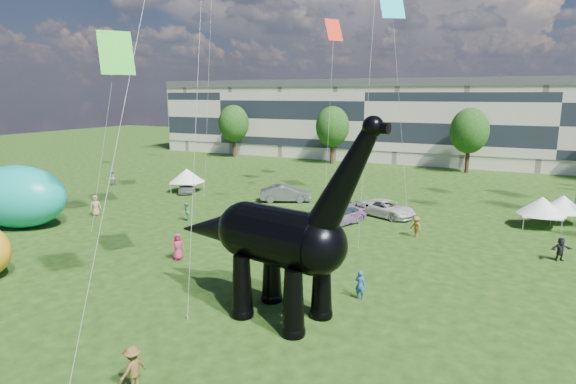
% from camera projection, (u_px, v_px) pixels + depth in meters
% --- Properties ---
extents(ground, '(220.00, 220.00, 0.00)m').
position_uv_depth(ground, '(175.00, 316.00, 23.69)').
color(ground, '#16330C').
rests_on(ground, ground).
extents(terrace_row, '(78.00, 11.00, 12.00)m').
position_uv_depth(terrace_row, '(374.00, 123.00, 80.52)').
color(terrace_row, beige).
rests_on(terrace_row, ground).
extents(tree_far_left, '(5.20, 5.20, 9.44)m').
position_uv_depth(tree_far_left, '(234.00, 120.00, 81.98)').
color(tree_far_left, '#382314').
rests_on(tree_far_left, ground).
extents(tree_mid_left, '(5.20, 5.20, 9.44)m').
position_uv_depth(tree_mid_left, '(332.00, 123.00, 74.25)').
color(tree_mid_left, '#382314').
rests_on(tree_mid_left, ground).
extents(tree_mid_right, '(5.20, 5.20, 9.44)m').
position_uv_depth(tree_mid_right, '(470.00, 127.00, 65.66)').
color(tree_mid_right, '#382314').
rests_on(tree_mid_right, ground).
extents(dinosaur_sculpture, '(12.66, 4.59, 10.32)m').
position_uv_depth(dinosaur_sculpture, '(273.00, 239.00, 23.24)').
color(dinosaur_sculpture, black).
rests_on(dinosaur_sculpture, ground).
extents(car_silver, '(3.66, 4.35, 1.40)m').
position_uv_depth(car_silver, '(187.00, 186.00, 53.35)').
color(car_silver, '#BCBCC1').
rests_on(car_silver, ground).
extents(car_grey, '(5.34, 3.84, 1.67)m').
position_uv_depth(car_grey, '(286.00, 194.00, 48.73)').
color(car_grey, slate).
rests_on(car_grey, ground).
extents(car_white, '(5.88, 4.21, 1.49)m').
position_uv_depth(car_white, '(386.00, 209.00, 42.78)').
color(car_white, silver).
rests_on(car_white, ground).
extents(car_dark, '(4.10, 5.75, 1.55)m').
position_uv_depth(car_dark, '(339.00, 215.00, 40.26)').
color(car_dark, '#595960').
rests_on(car_dark, ground).
extents(gazebo_near, '(4.30, 4.30, 2.42)m').
position_uv_depth(gazebo_near, '(563.00, 204.00, 40.41)').
color(gazebo_near, white).
rests_on(gazebo_near, ground).
extents(gazebo_far, '(3.98, 3.98, 2.58)m').
position_uv_depth(gazebo_far, '(542.00, 206.00, 39.13)').
color(gazebo_far, white).
rests_on(gazebo_far, ground).
extents(gazebo_left, '(4.66, 4.66, 2.63)m').
position_uv_depth(gazebo_left, '(187.00, 176.00, 53.39)').
color(gazebo_left, white).
rests_on(gazebo_left, ground).
extents(inflatable_teal, '(9.25, 7.06, 5.13)m').
position_uv_depth(inflatable_teal, '(18.00, 197.00, 39.07)').
color(inflatable_teal, '#0EA994').
rests_on(inflatable_teal, ground).
extents(visitors, '(49.75, 43.01, 1.88)m').
position_uv_depth(visitors, '(265.00, 222.00, 37.81)').
color(visitors, brown).
rests_on(visitors, ground).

